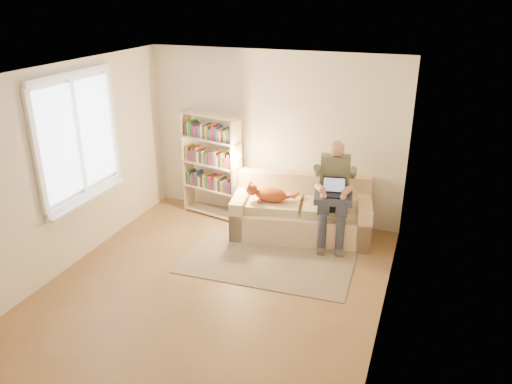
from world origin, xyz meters
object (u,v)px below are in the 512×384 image
at_px(laptop, 335,190).
at_px(bookshelf, 211,160).
at_px(sofa, 302,214).
at_px(cat, 268,194).
at_px(person, 334,188).

height_order(laptop, bookshelf, bookshelf).
xyz_separation_m(sofa, cat, (-0.46, -0.21, 0.35)).
distance_m(person, bookshelf, 2.01).
height_order(sofa, cat, sofa).
xyz_separation_m(sofa, laptop, (0.50, -0.20, 0.53)).
distance_m(sofa, person, 0.70).
height_order(cat, bookshelf, bookshelf).
relative_size(laptop, bookshelf, 0.22).
relative_size(person, bookshelf, 0.88).
distance_m(sofa, bookshelf, 1.65).
bearing_deg(bookshelf, sofa, 6.14).
distance_m(cat, laptop, 0.98).
distance_m(person, laptop, 0.14).
bearing_deg(cat, laptop, -9.54).
bearing_deg(cat, person, -1.52).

